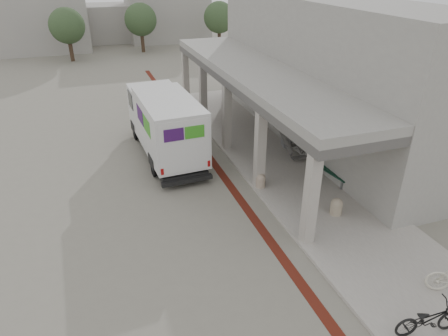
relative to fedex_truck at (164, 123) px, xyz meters
name	(u,v)px	position (x,y,z in m)	size (l,w,h in m)	color
ground	(215,201)	(0.90, -4.91, -1.65)	(120.00, 120.00, 0.00)	slate
bike_lane_stripe	(222,175)	(1.90, -2.91, -1.65)	(0.35, 40.00, 0.01)	#511910
sidewalk	(304,184)	(4.90, -4.91, -1.59)	(4.40, 28.00, 0.12)	gray
transit_building	(315,75)	(7.73, -0.41, 1.75)	(7.60, 17.00, 7.00)	gray
distant_backdrop	(88,20)	(-1.95, 30.97, 1.05)	(28.00, 10.00, 6.50)	gray
tree_left	(67,26)	(-4.10, 23.09, 1.53)	(3.20, 3.20, 4.80)	#38281C
tree_mid	(141,20)	(2.90, 25.09, 1.53)	(3.20, 3.20, 4.80)	#38281C
tree_right	(219,18)	(10.90, 24.09, 1.53)	(3.20, 3.20, 4.80)	#38281C
fedex_truck	(164,123)	(0.00, 0.00, 0.00)	(2.57, 7.37, 3.10)	black
bench	(332,174)	(6.10, -5.16, -1.24)	(0.65, 1.81, 0.42)	slate
bollard_near	(261,180)	(3.00, -4.62, -1.24)	(0.40, 0.40, 0.60)	gray
bollard_far	(336,206)	(4.84, -7.37, -1.21)	(0.44, 0.44, 0.66)	gray
utility_cabinet	(287,138)	(5.90, -1.28, -1.09)	(0.40, 0.53, 0.89)	gray
bicycle_black	(429,319)	(3.96, -12.74, -1.06)	(0.63, 1.79, 0.94)	black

